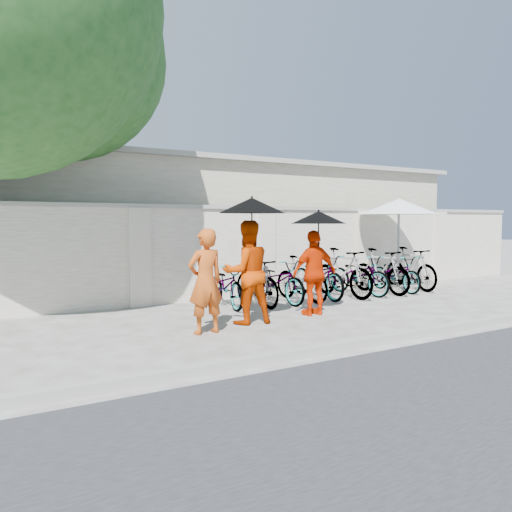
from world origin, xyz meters
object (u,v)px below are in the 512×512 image
monk_left (205,281)px  patio_umbrella (399,208)px  monk_center (247,272)px  monk_right (315,273)px

monk_left → patio_umbrella: (6.30, 2.04, 1.26)m
patio_umbrella → monk_left: bearing=-162.1°
monk_center → monk_left: bearing=27.1°
monk_left → monk_center: 0.98m
monk_left → monk_center: monk_center is taller
monk_center → monk_right: (1.44, 0.02, -0.09)m
monk_right → patio_umbrella: bearing=-155.3°
monk_right → monk_left: bearing=10.1°
monk_center → patio_umbrella: (5.37, 1.70, 1.20)m
monk_center → patio_umbrella: patio_umbrella is taller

